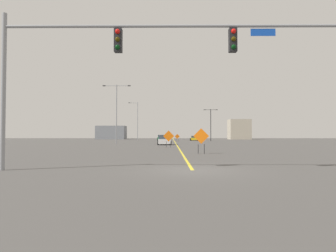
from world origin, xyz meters
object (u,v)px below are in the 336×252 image
(street_lamp_mid_left, at_px, (117,109))
(street_lamp_far_right, at_px, (137,119))
(construction_sign_median_near, at_px, (201,137))
(car_white_approaching, at_px, (164,140))
(construction_sign_left_lane, at_px, (177,137))
(car_green_far, at_px, (161,138))
(construction_sign_right_lane, at_px, (169,137))
(traffic_signal_assembly, at_px, (122,51))
(street_lamp_mid_right, at_px, (211,122))
(car_yellow_passing, at_px, (194,138))

(street_lamp_mid_left, bearing_deg, street_lamp_far_right, 88.98)
(construction_sign_median_near, xyz_separation_m, car_white_approaching, (-3.46, 20.32, -0.67))
(construction_sign_left_lane, height_order, car_green_far, construction_sign_left_lane)
(construction_sign_median_near, bearing_deg, construction_sign_right_lane, 103.45)
(car_white_approaching, bearing_deg, street_lamp_mid_left, 153.06)
(street_lamp_far_right, bearing_deg, construction_sign_median_near, -77.55)
(traffic_signal_assembly, distance_m, construction_sign_left_lane, 50.98)
(construction_sign_right_lane, bearing_deg, car_green_far, 93.07)
(street_lamp_far_right, distance_m, construction_sign_left_lane, 15.24)
(street_lamp_far_right, bearing_deg, construction_sign_right_lane, -77.85)
(traffic_signal_assembly, bearing_deg, street_lamp_mid_right, 78.03)
(car_yellow_passing, xyz_separation_m, car_green_far, (-8.53, 3.78, 0.10))
(construction_sign_median_near, xyz_separation_m, car_green_far, (-4.97, 53.05, -0.65))
(car_white_approaching, bearing_deg, traffic_signal_assembly, -92.26)
(car_yellow_passing, bearing_deg, street_lamp_far_right, 176.32)
(traffic_signal_assembly, distance_m, car_yellow_passing, 61.01)
(construction_sign_left_lane, bearing_deg, car_green_far, 106.58)
(construction_sign_left_lane, xyz_separation_m, car_white_approaching, (-2.48, -19.35, -0.38))
(construction_sign_right_lane, relative_size, car_yellow_passing, 0.48)
(car_yellow_passing, xyz_separation_m, car_white_approaching, (-7.02, -28.95, 0.08))
(construction_sign_left_lane, xyz_separation_m, construction_sign_right_lane, (-1.75, -28.22, 0.25))
(street_lamp_mid_left, height_order, street_lamp_far_right, street_lamp_mid_left)
(construction_sign_median_near, bearing_deg, car_green_far, 95.35)
(street_lamp_mid_right, bearing_deg, construction_sign_left_lane, -148.54)
(construction_sign_right_lane, xyz_separation_m, car_white_approaching, (-0.73, 8.87, -0.63))
(traffic_signal_assembly, distance_m, car_green_far, 64.21)
(construction_sign_right_lane, bearing_deg, street_lamp_mid_left, 124.16)
(street_lamp_mid_left, bearing_deg, street_lamp_mid_right, 47.29)
(construction_sign_right_lane, bearing_deg, construction_sign_median_near, -76.55)
(street_lamp_mid_right, height_order, car_green_far, street_lamp_mid_right)
(traffic_signal_assembly, bearing_deg, construction_sign_median_near, 66.84)
(street_lamp_mid_left, distance_m, car_yellow_passing, 29.54)
(construction_sign_median_near, bearing_deg, street_lamp_mid_left, 115.29)
(street_lamp_far_right, distance_m, car_yellow_passing, 15.45)
(construction_sign_left_lane, height_order, construction_sign_median_near, construction_sign_median_near)
(construction_sign_right_lane, bearing_deg, street_lamp_mid_right, 73.50)
(traffic_signal_assembly, xyz_separation_m, construction_sign_left_lane, (3.72, 50.67, -4.23))
(traffic_signal_assembly, bearing_deg, car_yellow_passing, 82.19)
(construction_sign_median_near, height_order, car_green_far, construction_sign_median_near)
(construction_sign_median_near, bearing_deg, street_lamp_mid_right, 80.98)
(street_lamp_far_right, bearing_deg, construction_sign_left_lane, -46.22)
(street_lamp_mid_left, relative_size, construction_sign_median_near, 4.75)
(car_green_far, bearing_deg, street_lamp_mid_right, -35.01)
(traffic_signal_assembly, distance_m, street_lamp_mid_left, 36.08)
(street_lamp_mid_right, distance_m, construction_sign_left_lane, 10.07)
(street_lamp_mid_right, relative_size, car_green_far, 1.69)
(car_green_far, bearing_deg, construction_sign_left_lane, -73.42)
(construction_sign_left_lane, bearing_deg, traffic_signal_assembly, -94.20)
(street_lamp_mid_left, distance_m, construction_sign_median_near, 27.39)
(car_green_far, bearing_deg, traffic_signal_assembly, -89.76)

